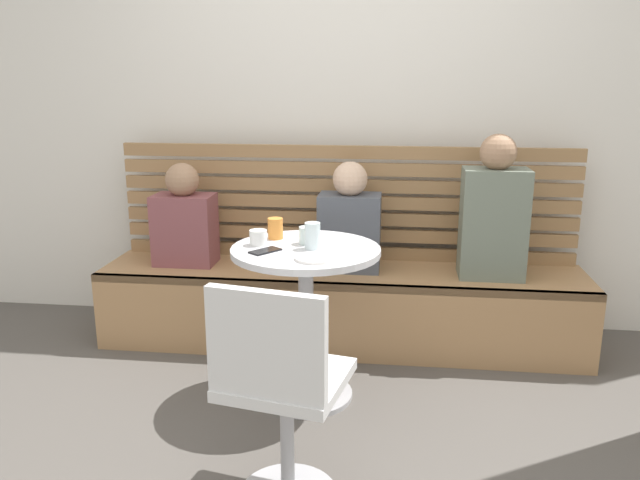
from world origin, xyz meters
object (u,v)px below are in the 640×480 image
Objects in this scene: booth_bench at (341,307)px; cup_glass_short at (308,235)px; cup_glass_tall at (312,236)px; phone_on_table at (265,251)px; white_chair at (280,389)px; plate_small at (315,258)px; person_child_left at (350,223)px; cup_tumbler_orange at (275,228)px; cup_ceramic_white at (258,238)px; cafe_table at (306,294)px; person_adult at (494,214)px; person_child_middle at (185,220)px.

cup_glass_short is at bearing -100.39° from booth_bench.
cup_glass_tall reaches higher than booth_bench.
cup_glass_short is 0.23m from phone_on_table.
plate_small is at bearing 86.42° from white_chair.
person_child_left is 6.06× the size of cup_tumbler_orange.
white_chair is 5.00× the size of plate_small.
cup_tumbler_orange reaches higher than cup_ceramic_white.
cup_tumbler_orange is 1.25× the size of cup_ceramic_white.
booth_bench is 0.49m from person_child_left.
cup_tumbler_orange is 0.71× the size of phone_on_table.
cafe_table is at bearing 91.91° from white_chair.
cup_ceramic_white reaches higher than booth_bench.
cup_glass_tall is 0.22m from phone_on_table.
cup_glass_short reaches higher than plate_small.
cup_glass_tall reaches higher than phone_on_table.
person_adult is 1.71m from person_child_middle.
cup_glass_tall is (0.03, -0.02, 0.28)m from cafe_table.
person_child_left is at bearing 85.32° from white_chair.
cup_glass_tall reaches higher than plate_small.
plate_small is at bearing -163.40° from phone_on_table.
person_adult is at bearing 23.99° from cup_tumbler_orange.
cup_ceramic_white is at bearing 175.10° from cafe_table.
person_child_left is at bearing 30.21° from booth_bench.
cup_glass_short is at bearing -103.92° from person_child_left.
person_child_middle reaches higher than plate_small.
cafe_table is 0.27m from cup_glass_short.
person_child_middle is 1.00m from cup_glass_short.
cup_tumbler_orange reaches higher than booth_bench.
person_adult reaches higher than phone_on_table.
cup_glass_short is 0.67× the size of cup_glass_tall.
person_adult is 1.18m from cup_tumbler_orange.
booth_bench is 0.81m from cup_glass_short.
person_adult is at bearing 34.30° from cafe_table.
phone_on_table is (-0.17, -0.16, -0.04)m from cup_glass_short.
booth_bench is 0.99m from person_adult.
person_adult reaches higher than cup_ceramic_white.
phone_on_table is (0.63, -0.76, 0.05)m from person_child_middle.
cup_glass_short is (-0.00, 0.07, 0.26)m from cafe_table.
booth_bench is at bearing 87.33° from plate_small.
phone_on_table is at bearing 105.07° from white_chair.
person_adult is (0.89, 1.44, 0.32)m from white_chair.
person_adult is at bearing 35.96° from cup_glass_tall.
person_child_middle is (-0.80, 0.66, 0.18)m from cafe_table.
white_chair is 6.07× the size of phone_on_table.
white_chair is at bearing -88.09° from cafe_table.
cup_ceramic_white is (-0.25, 0.83, 0.31)m from white_chair.
person_child_left reaches higher than booth_bench.
booth_bench is at bearing -71.75° from phone_on_table.
plate_small is 0.25m from phone_on_table.
plate_small is (0.29, -0.20, -0.03)m from cup_ceramic_white.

